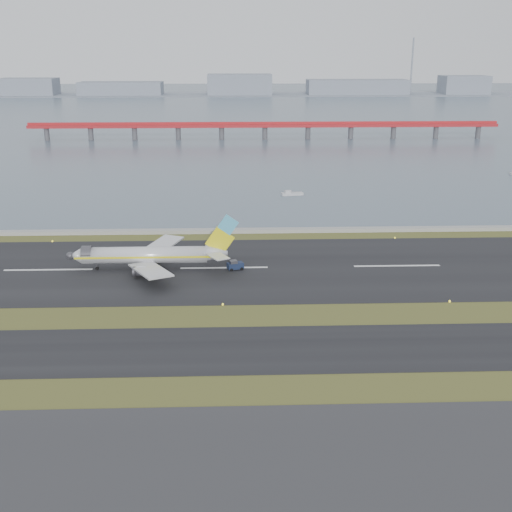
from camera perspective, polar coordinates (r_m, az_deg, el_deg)
The scene contains 10 objects.
ground at distance 119.30m, azimuth -3.02°, elevation -5.78°, with size 1000.00×1000.00×0.00m, color #374619.
taxiway_strip at distance 108.39m, azimuth -3.12°, elevation -8.31°, with size 1000.00×18.00×0.10m, color black.
runway_strip at distance 147.24m, azimuth -2.85°, elevation -1.07°, with size 1000.00×45.00×0.10m, color black.
seawall at distance 175.76m, azimuth -2.73°, elevation 2.25°, with size 1000.00×2.50×1.00m, color gray.
bay_water at distance 571.25m, azimuth -2.31°, elevation 13.09°, with size 1400.00×800.00×1.30m, color #4C5E6D.
red_pier at distance 361.95m, azimuth 0.80°, elevation 11.47°, with size 260.00×5.00×10.20m.
far_shoreline at distance 730.52m, azimuth -1.17°, elevation 14.62°, with size 1400.00×80.00×60.50m.
airliner at distance 147.04m, azimuth -9.26°, elevation 0.08°, with size 38.52×32.89×12.80m.
pushback_tug at distance 145.71m, azimuth -1.88°, elevation -0.82°, with size 4.01×3.00×2.29m.
workboat_near at distance 221.61m, azimuth 3.17°, elevation 5.55°, with size 7.68×3.54×1.80m.
Camera 1 is at (2.42, -109.24, 47.88)m, focal length 45.00 mm.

